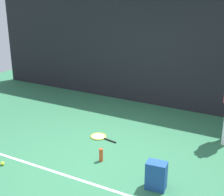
{
  "coord_description": "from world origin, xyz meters",
  "views": [
    {
      "loc": [
        2.6,
        -4.4,
        2.92
      ],
      "look_at": [
        0.0,
        0.4,
        1.0
      ],
      "focal_mm": 52.34,
      "sensor_mm": 36.0,
      "label": 1
    }
  ],
  "objects_px": {
    "water_bottle": "(101,155)",
    "tennis_ball_near_player": "(2,164)",
    "backpack": "(156,176)",
    "tennis_racket": "(99,137)"
  },
  "relations": [
    {
      "from": "tennis_racket",
      "to": "water_bottle",
      "type": "xyz_separation_m",
      "value": [
        0.5,
        -0.78,
        0.11
      ]
    },
    {
      "from": "backpack",
      "to": "tennis_ball_near_player",
      "type": "height_order",
      "value": "backpack"
    },
    {
      "from": "water_bottle",
      "to": "tennis_ball_near_player",
      "type": "bearing_deg",
      "value": -146.6
    },
    {
      "from": "tennis_racket",
      "to": "water_bottle",
      "type": "distance_m",
      "value": 0.93
    },
    {
      "from": "tennis_racket",
      "to": "water_bottle",
      "type": "height_order",
      "value": "water_bottle"
    },
    {
      "from": "backpack",
      "to": "water_bottle",
      "type": "relative_size",
      "value": 1.88
    },
    {
      "from": "water_bottle",
      "to": "backpack",
      "type": "bearing_deg",
      "value": -14.12
    },
    {
      "from": "backpack",
      "to": "water_bottle",
      "type": "distance_m",
      "value": 1.17
    },
    {
      "from": "tennis_ball_near_player",
      "to": "water_bottle",
      "type": "relative_size",
      "value": 0.28
    },
    {
      "from": "backpack",
      "to": "water_bottle",
      "type": "height_order",
      "value": "backpack"
    }
  ]
}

